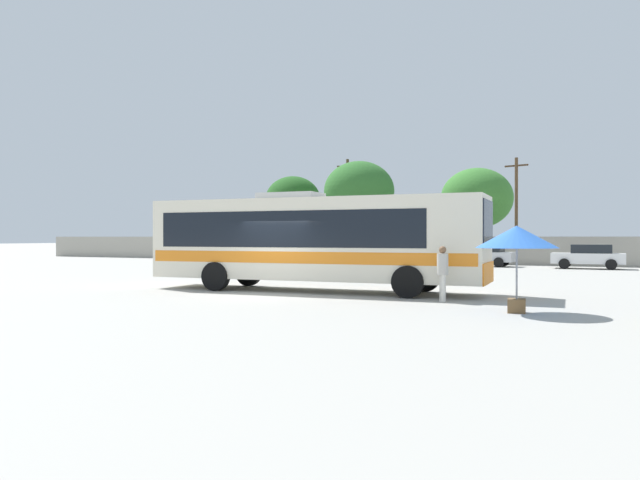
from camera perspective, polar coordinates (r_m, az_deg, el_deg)
The scene contains 14 objects.
ground_plane at distance 29.78m, azimuth 4.91°, elevation -3.46°, with size 300.00×300.00×0.00m, color #A3A099.
perimeter_wall at distance 45.22m, azimuth 12.18°, elevation -0.93°, with size 80.00×0.30×1.97m, color #9E998C.
coach_bus_cream_orange at distance 21.97m, azimuth -0.91°, elevation 0.15°, with size 12.32×3.26×3.55m.
attendant_by_bus_door at distance 18.65m, azimuth 11.38°, elevation -2.80°, with size 0.46×0.46×1.67m.
vendor_umbrella_secondary_blue at distance 16.44m, azimuth 17.90°, elevation 0.11°, with size 2.08×2.08×2.24m.
parked_car_leftmost_maroon at distance 44.89m, azimuth -0.39°, elevation -1.18°, with size 4.51×2.02×1.50m.
parked_car_second_maroon at distance 42.69m, azimuth 7.32°, elevation -1.24°, with size 4.66×2.21×1.53m.
parked_car_third_silver at distance 41.72m, azimuth 14.97°, elevation -1.32°, with size 4.15×2.11×1.48m.
parked_car_rightmost_white at distance 40.69m, azimuth 23.81°, elevation -1.37°, with size 4.17×2.01×1.48m.
utility_pole_near at distance 51.73m, azimuth 2.59°, elevation 3.06°, with size 1.77×0.56×8.53m.
utility_pole_far at distance 47.90m, azimuth 17.87°, elevation 2.87°, with size 1.76×0.61×7.87m.
roadside_tree_left at distance 54.79m, azimuth -2.54°, elevation 3.77°, with size 4.93×4.93×7.38m.
roadside_tree_midleft at distance 50.42m, azimuth 3.67°, elevation 4.57°, with size 5.79×5.79×8.18m.
roadside_tree_midright at distance 51.32m, azimuth 14.44°, elevation 3.80°, with size 5.78×5.78×7.56m.
Camera 1 is at (10.50, -17.80, 1.95)m, focal length 34.26 mm.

